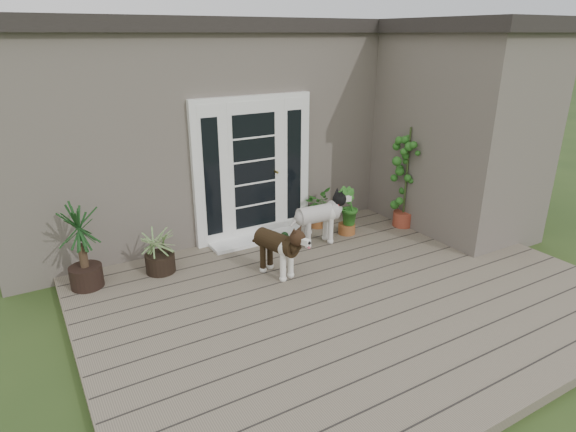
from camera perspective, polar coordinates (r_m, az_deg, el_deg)
deck at (r=6.04m, az=7.41°, el=-9.48°), size 6.20×4.60×0.12m
house_main at (r=9.07m, az=-8.90°, el=10.81°), size 7.40×4.00×3.10m
roof_main at (r=8.94m, az=-9.52°, el=21.27°), size 7.60×4.20×0.20m
house_wing at (r=8.20m, az=19.58°, el=8.82°), size 1.60×2.40×3.10m
roof_wing at (r=8.05m, az=21.07°, el=20.33°), size 1.80×2.60×0.20m
door_unit at (r=7.24m, az=-4.11°, el=5.59°), size 1.90×0.14×2.15m
door_step at (r=7.42m, az=-3.21°, el=-2.61°), size 1.60×0.40×0.05m
brindle_dog at (r=6.23m, az=-1.35°, el=-4.18°), size 0.57×0.87×0.67m
white_dog at (r=7.15m, az=3.53°, el=-0.72°), size 0.85×0.40×0.70m
spider_plant at (r=6.53m, az=-15.05°, el=-3.69°), size 0.67×0.67×0.68m
yucca at (r=6.36m, az=-23.25°, el=-3.37°), size 0.84×0.84×1.09m
herb_a at (r=7.81m, az=3.52°, el=0.64°), size 0.62×0.62×0.56m
herb_b at (r=7.59m, az=7.02°, el=-0.18°), size 0.49×0.49×0.54m
herb_c at (r=8.58m, az=11.98°, el=1.95°), size 0.40×0.40×0.52m
sapling at (r=7.89m, az=13.86°, el=4.57°), size 0.61×0.61×1.68m
clog_left at (r=7.36m, az=-1.11°, el=-2.55°), size 0.24×0.36×0.10m
clog_right at (r=7.36m, az=-0.24°, el=-2.60°), size 0.21×0.32×0.09m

